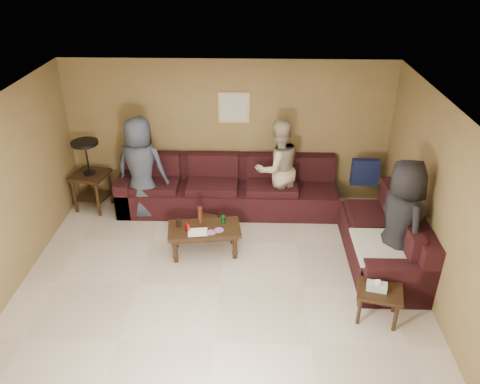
{
  "coord_description": "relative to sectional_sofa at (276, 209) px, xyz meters",
  "views": [
    {
      "loc": [
        0.43,
        -4.98,
        4.23
      ],
      "look_at": [
        0.25,
        0.85,
        1.0
      ],
      "focal_mm": 35.0,
      "sensor_mm": 36.0,
      "label": 1
    }
  ],
  "objects": [
    {
      "name": "wall_art",
      "position": [
        -0.71,
        0.96,
        1.37
      ],
      "size": [
        0.52,
        0.04,
        0.52
      ],
      "color": "tan",
      "rests_on": "ground"
    },
    {
      "name": "person_left",
      "position": [
        -2.21,
        0.32,
        0.54
      ],
      "size": [
        0.93,
        0.68,
        1.74
      ],
      "primitive_type": "imported",
      "rotation": [
        0.0,
        0.0,
        2.98
      ],
      "color": "#333948",
      "rests_on": "ground"
    },
    {
      "name": "person_right",
      "position": [
        1.57,
        -1.24,
        0.57
      ],
      "size": [
        0.8,
        1.0,
        1.78
      ],
      "primitive_type": "imported",
      "rotation": [
        0.0,
        0.0,
        1.87
      ],
      "color": "black",
      "rests_on": "ground"
    },
    {
      "name": "person_middle",
      "position": [
        0.02,
        0.45,
        0.51
      ],
      "size": [
        1.0,
        0.91,
        1.67
      ],
      "primitive_type": "imported",
      "rotation": [
        0.0,
        0.0,
        3.56
      ],
      "color": "tan",
      "rests_on": "ground"
    },
    {
      "name": "room",
      "position": [
        -0.81,
        -1.52,
        1.34
      ],
      "size": [
        5.6,
        5.5,
        2.5
      ],
      "color": "beige",
      "rests_on": "ground"
    },
    {
      "name": "sectional_sofa",
      "position": [
        0.0,
        0.0,
        0.0
      ],
      "size": [
        4.65,
        2.9,
        0.97
      ],
      "color": "black",
      "rests_on": "ground"
    },
    {
      "name": "side_table_right",
      "position": [
        1.18,
        -2.06,
        0.06
      ],
      "size": [
        0.62,
        0.55,
        0.59
      ],
      "rotation": [
        0.0,
        0.0,
        -0.23
      ],
      "color": "black",
      "rests_on": "ground"
    },
    {
      "name": "waste_bin",
      "position": [
        -1.08,
        -0.27,
        -0.17
      ],
      "size": [
        0.31,
        0.31,
        0.3
      ],
      "primitive_type": "cube",
      "rotation": [
        0.0,
        0.0,
        -0.26
      ],
      "color": "black",
      "rests_on": "ground"
    },
    {
      "name": "coffee_table",
      "position": [
        -1.09,
        -0.76,
        0.05
      ],
      "size": [
        1.12,
        0.67,
        0.72
      ],
      "rotation": [
        0.0,
        0.0,
        0.14
      ],
      "color": "black",
      "rests_on": "ground"
    },
    {
      "name": "end_table_left",
      "position": [
        -3.15,
        0.51,
        0.33
      ],
      "size": [
        0.66,
        0.66,
        1.25
      ],
      "rotation": [
        0.0,
        0.0,
        -0.23
      ],
      "color": "black",
      "rests_on": "ground"
    }
  ]
}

